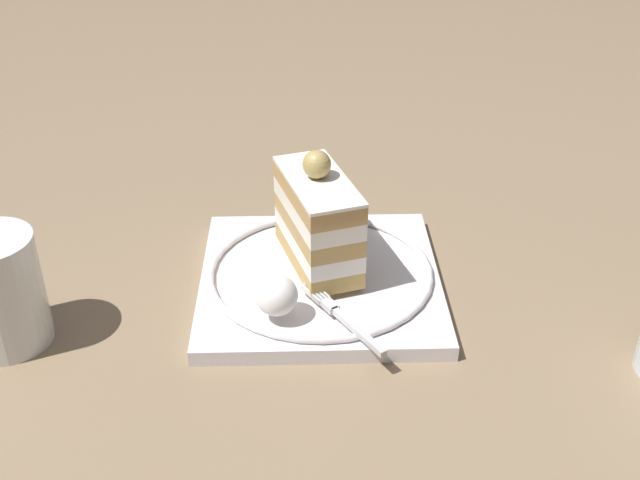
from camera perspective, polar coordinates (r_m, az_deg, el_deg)
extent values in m
plane|color=#866E53|center=(0.74, 0.75, -2.21)|extent=(2.40, 2.40, 0.00)
cube|color=white|center=(0.71, 0.00, -2.98)|extent=(0.23, 0.23, 0.01)
torus|color=white|center=(0.71, 0.00, -2.30)|extent=(0.22, 0.22, 0.01)
cube|color=tan|center=(0.71, -0.14, -0.94)|extent=(0.07, 0.12, 0.02)
cube|color=white|center=(0.70, -0.14, 0.16)|extent=(0.07, 0.12, 0.02)
cube|color=tan|center=(0.69, -0.14, 1.30)|extent=(0.07, 0.12, 0.02)
cube|color=white|center=(0.69, -0.14, 2.45)|extent=(0.07, 0.12, 0.02)
cube|color=tan|center=(0.68, -0.14, 3.64)|extent=(0.07, 0.12, 0.02)
cube|color=white|center=(0.67, -0.15, 4.36)|extent=(0.07, 0.12, 0.00)
sphere|color=tan|center=(0.67, -0.24, 5.54)|extent=(0.02, 0.02, 0.02)
ellipsoid|color=white|center=(0.64, -3.20, -4.05)|extent=(0.04, 0.04, 0.03)
cube|color=silver|center=(0.63, 2.79, -6.65)|extent=(0.04, 0.06, 0.00)
cube|color=silver|center=(0.65, 0.73, -4.83)|extent=(0.02, 0.02, 0.00)
cube|color=silver|center=(0.67, 0.01, -3.72)|extent=(0.02, 0.03, 0.00)
cube|color=silver|center=(0.67, -0.23, -3.81)|extent=(0.02, 0.03, 0.00)
cube|color=silver|center=(0.67, -0.47, -3.90)|extent=(0.02, 0.03, 0.00)
cube|color=silver|center=(0.67, -0.71, -3.99)|extent=(0.02, 0.03, 0.00)
cylinder|color=orange|center=(0.69, -22.11, -4.72)|extent=(0.06, 0.06, 0.06)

